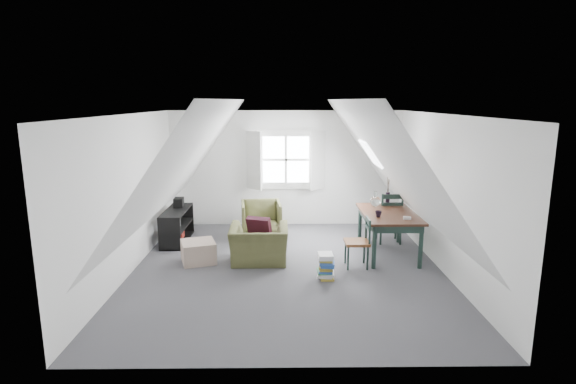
{
  "coord_description": "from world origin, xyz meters",
  "views": [
    {
      "loc": [
        -0.07,
        -6.93,
        2.71
      ],
      "look_at": [
        0.02,
        0.6,
        1.17
      ],
      "focal_mm": 28.0,
      "sensor_mm": 36.0,
      "label": 1
    }
  ],
  "objects_px": {
    "dining_chair_far": "(390,216)",
    "media_shelf": "(176,228)",
    "dining_chair_near": "(359,241)",
    "ottoman": "(198,252)",
    "dining_table": "(389,218)",
    "armchair_near": "(259,262)",
    "magazine_stack": "(326,266)",
    "armchair_far": "(261,236)"
  },
  "relations": [
    {
      "from": "ottoman",
      "to": "dining_table",
      "type": "height_order",
      "value": "dining_table"
    },
    {
      "from": "armchair_near",
      "to": "dining_chair_far",
      "type": "height_order",
      "value": "dining_chair_far"
    },
    {
      "from": "dining_table",
      "to": "dining_chair_near",
      "type": "height_order",
      "value": "dining_chair_near"
    },
    {
      "from": "armchair_near",
      "to": "ottoman",
      "type": "height_order",
      "value": "ottoman"
    },
    {
      "from": "armchair_near",
      "to": "magazine_stack",
      "type": "bearing_deg",
      "value": 145.42
    },
    {
      "from": "dining_chair_near",
      "to": "ottoman",
      "type": "bearing_deg",
      "value": -106.12
    },
    {
      "from": "armchair_far",
      "to": "dining_chair_near",
      "type": "height_order",
      "value": "dining_chair_near"
    },
    {
      "from": "armchair_near",
      "to": "ottoman",
      "type": "relative_size",
      "value": 1.79
    },
    {
      "from": "ottoman",
      "to": "dining_chair_far",
      "type": "bearing_deg",
      "value": 16.53
    },
    {
      "from": "armchair_near",
      "to": "media_shelf",
      "type": "bearing_deg",
      "value": -35.0
    },
    {
      "from": "ottoman",
      "to": "armchair_far",
      "type": "bearing_deg",
      "value": 55.2
    },
    {
      "from": "armchair_far",
      "to": "magazine_stack",
      "type": "bearing_deg",
      "value": -69.13
    },
    {
      "from": "dining_table",
      "to": "dining_chair_far",
      "type": "relative_size",
      "value": 1.55
    },
    {
      "from": "armchair_far",
      "to": "dining_chair_far",
      "type": "distance_m",
      "value": 2.58
    },
    {
      "from": "dining_table",
      "to": "armchair_far",
      "type": "bearing_deg",
      "value": 158.39
    },
    {
      "from": "media_shelf",
      "to": "ottoman",
      "type": "bearing_deg",
      "value": -60.2
    },
    {
      "from": "dining_chair_far",
      "to": "magazine_stack",
      "type": "distance_m",
      "value": 2.29
    },
    {
      "from": "dining_chair_near",
      "to": "magazine_stack",
      "type": "bearing_deg",
      "value": -60.52
    },
    {
      "from": "armchair_near",
      "to": "media_shelf",
      "type": "height_order",
      "value": "media_shelf"
    },
    {
      "from": "armchair_near",
      "to": "dining_chair_near",
      "type": "relative_size",
      "value": 1.16
    },
    {
      "from": "dining_table",
      "to": "dining_chair_near",
      "type": "relative_size",
      "value": 1.85
    },
    {
      "from": "armchair_near",
      "to": "dining_table",
      "type": "height_order",
      "value": "dining_table"
    },
    {
      "from": "armchair_far",
      "to": "dining_chair_far",
      "type": "bearing_deg",
      "value": -15.1
    },
    {
      "from": "dining_chair_far",
      "to": "dining_chair_near",
      "type": "relative_size",
      "value": 1.19
    },
    {
      "from": "dining_table",
      "to": "armchair_near",
      "type": "bearing_deg",
      "value": -166.85
    },
    {
      "from": "armchair_near",
      "to": "armchair_far",
      "type": "bearing_deg",
      "value": -89.22
    },
    {
      "from": "dining_chair_far",
      "to": "media_shelf",
      "type": "relative_size",
      "value": 0.81
    },
    {
      "from": "dining_chair_far",
      "to": "media_shelf",
      "type": "height_order",
      "value": "dining_chair_far"
    },
    {
      "from": "armchair_near",
      "to": "ottoman",
      "type": "distance_m",
      "value": 1.05
    },
    {
      "from": "dining_chair_far",
      "to": "dining_table",
      "type": "bearing_deg",
      "value": 88.23
    },
    {
      "from": "dining_chair_far",
      "to": "media_shelf",
      "type": "distance_m",
      "value": 4.13
    },
    {
      "from": "dining_chair_near",
      "to": "media_shelf",
      "type": "xyz_separation_m",
      "value": [
        -3.32,
        1.38,
        -0.15
      ]
    },
    {
      "from": "armchair_near",
      "to": "ottoman",
      "type": "xyz_separation_m",
      "value": [
        -1.04,
        0.02,
        0.18
      ]
    },
    {
      "from": "armchair_near",
      "to": "dining_table",
      "type": "xyz_separation_m",
      "value": [
        2.27,
        0.37,
        0.67
      ]
    },
    {
      "from": "armchair_far",
      "to": "ottoman",
      "type": "bearing_deg",
      "value": -130.56
    },
    {
      "from": "dining_chair_near",
      "to": "magazine_stack",
      "type": "height_order",
      "value": "dining_chair_near"
    },
    {
      "from": "magazine_stack",
      "to": "armchair_far",
      "type": "bearing_deg",
      "value": 116.63
    },
    {
      "from": "media_shelf",
      "to": "dining_chair_near",
      "type": "bearing_deg",
      "value": -21.97
    },
    {
      "from": "dining_chair_far",
      "to": "magazine_stack",
      "type": "height_order",
      "value": "dining_chair_far"
    },
    {
      "from": "magazine_stack",
      "to": "dining_chair_far",
      "type": "bearing_deg",
      "value": 52.11
    },
    {
      "from": "armchair_far",
      "to": "media_shelf",
      "type": "relative_size",
      "value": 0.65
    },
    {
      "from": "dining_table",
      "to": "dining_chair_far",
      "type": "height_order",
      "value": "dining_chair_far"
    }
  ]
}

